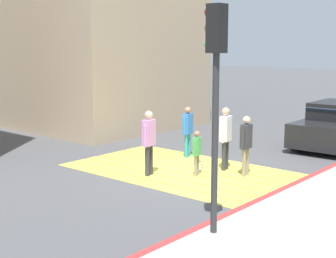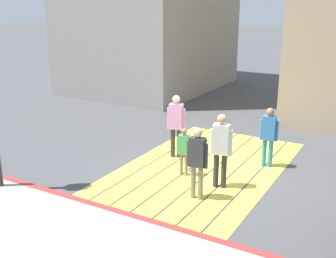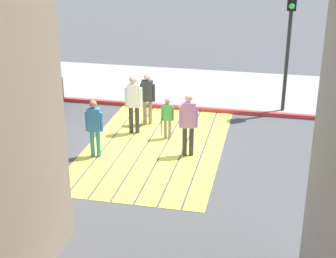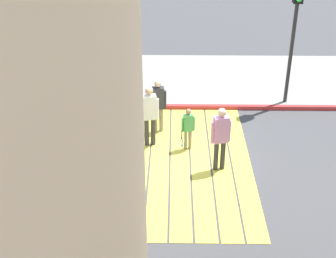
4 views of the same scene
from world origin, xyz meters
name	(u,v)px [view 3 (image 3 of 4)]	position (x,y,z in m)	size (l,w,h in m)	color
ground_plane	(155,147)	(0.00, 0.00, 0.00)	(120.00, 120.00, 0.00)	#4C4C4F
crosswalk_stripes	(155,147)	(0.00, 0.00, 0.01)	(6.40, 3.80, 0.01)	#EAD64C
sidewalk_west	(189,87)	(-5.60, 0.00, 0.06)	(4.80, 40.00, 0.12)	#9E9B93
curb_painted	(177,107)	(-3.25, 0.00, 0.07)	(0.16, 40.00, 0.13)	#BC3333
traffic_light_corner	(290,22)	(-3.58, 3.52, 3.04)	(0.39, 0.28, 4.24)	#2D2D2D
pedestrian_adult_lead	(147,95)	(-1.71, -0.64, 0.97)	(0.25, 0.49, 1.66)	gray
pedestrian_adult_trailing	(94,124)	(0.92, -1.43, 0.94)	(0.25, 0.47, 1.62)	teal
pedestrian_adult_side	(134,100)	(-0.90, -0.85, 1.05)	(0.30, 0.52, 1.80)	#333338
pedestrian_teen_behind	(188,120)	(0.34, 1.02, 1.04)	(0.31, 0.51, 1.79)	#333338
pedestrian_child_with_racket	(167,116)	(-0.70, 0.21, 0.70)	(0.31, 0.40, 1.25)	gray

